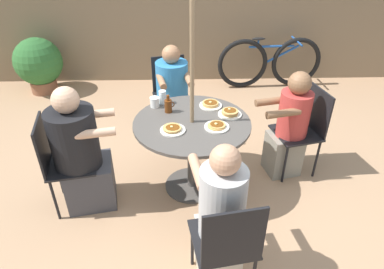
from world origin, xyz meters
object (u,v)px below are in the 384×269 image
(diner_north, at_px, (173,97))
(patio_chair_north, at_px, (170,90))
(patio_chair_west, at_px, (305,126))
(coffee_cup, at_px, (155,102))
(patio_table, at_px, (192,135))
(diner_east, at_px, (81,156))
(pancake_plate_d, at_px, (211,104))
(drinking_glass_a, at_px, (163,97))
(pancake_plate_b, at_px, (217,126))
(pancake_plate_c, at_px, (173,129))
(diner_south, at_px, (220,220))
(patio_chair_east, at_px, (61,159))
(patio_chair_south, at_px, (227,242))
(pancake_plate_a, at_px, (230,113))
(potted_shrub, at_px, (39,63))
(diner_west, at_px, (289,128))
(bicycle, at_px, (270,63))
(syrup_bottle, at_px, (168,106))

(diner_north, bearing_deg, patio_chair_north, -90.00)
(patio_chair_west, height_order, coffee_cup, patio_chair_west)
(patio_table, relative_size, diner_east, 0.89)
(pancake_plate_d, bearing_deg, drinking_glass_a, 171.43)
(diner_east, distance_m, pancake_plate_b, 1.19)
(patio_chair_north, bearing_deg, diner_north, 90.00)
(pancake_plate_c, distance_m, pancake_plate_d, 0.56)
(diner_south, bearing_deg, pancake_plate_c, 102.34)
(diner_south, bearing_deg, patio_chair_north, 90.98)
(patio_chair_east, relative_size, patio_chair_south, 1.00)
(patio_chair_south, xyz_separation_m, patio_chair_west, (0.93, 1.40, 0.00))
(diner_east, distance_m, drinking_glass_a, 0.92)
(coffee_cup, bearing_deg, diner_east, -142.35)
(patio_table, height_order, diner_south, diner_south)
(pancake_plate_a, bearing_deg, patio_table, -162.46)
(diner_south, bearing_deg, patio_chair_south, -90.00)
(patio_chair_south, distance_m, potted_shrub, 4.12)
(pancake_plate_a, height_order, pancake_plate_b, pancake_plate_a)
(diner_north, relative_size, pancake_plate_c, 5.12)
(patio_chair_north, height_order, pancake_plate_c, patio_chair_north)
(patio_chair_east, xyz_separation_m, diner_west, (2.09, 0.44, 0.00))
(diner_west, height_order, bicycle, diner_west)
(patio_chair_east, height_order, syrup_bottle, syrup_bottle)
(patio_table, xyz_separation_m, coffee_cup, (-0.34, 0.29, 0.19))
(bicycle, bearing_deg, patio_chair_east, -136.43)
(patio_chair_south, bearing_deg, drinking_glass_a, 97.69)
(patio_chair_east, relative_size, diner_south, 0.77)
(patio_chair_north, xyz_separation_m, patio_chair_west, (1.35, -0.87, 0.00))
(drinking_glass_a, bearing_deg, patio_chair_north, 86.66)
(diner_north, distance_m, bicycle, 1.98)
(coffee_cup, bearing_deg, diner_south, -68.09)
(patio_chair_south, distance_m, pancake_plate_b, 1.06)
(bicycle, bearing_deg, pancake_plate_c, -123.13)
(pancake_plate_c, height_order, bicycle, pancake_plate_c)
(pancake_plate_d, relative_size, syrup_bottle, 1.27)
(bicycle, relative_size, potted_shrub, 1.95)
(diner_north, xyz_separation_m, diner_south, (0.36, -1.93, 0.04))
(patio_chair_south, xyz_separation_m, pancake_plate_c, (-0.36, 0.99, 0.24))
(patio_chair_west, relative_size, pancake_plate_d, 4.16)
(pancake_plate_d, relative_size, drinking_glass_a, 1.64)
(patio_chair_south, xyz_separation_m, pancake_plate_d, (-0.01, 1.42, 0.24))
(patio_chair_south, height_order, patio_chair_west, same)
(diner_north, bearing_deg, diner_east, 44.80)
(syrup_bottle, bearing_deg, potted_shrub, 133.91)
(drinking_glass_a, bearing_deg, diner_east, -141.84)
(patio_chair_east, bearing_deg, pancake_plate_a, 91.58)
(coffee_cup, relative_size, potted_shrub, 0.12)
(pancake_plate_a, bearing_deg, patio_chair_east, -167.48)
(pancake_plate_a, height_order, coffee_cup, coffee_cup)
(bicycle, bearing_deg, syrup_bottle, -127.60)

